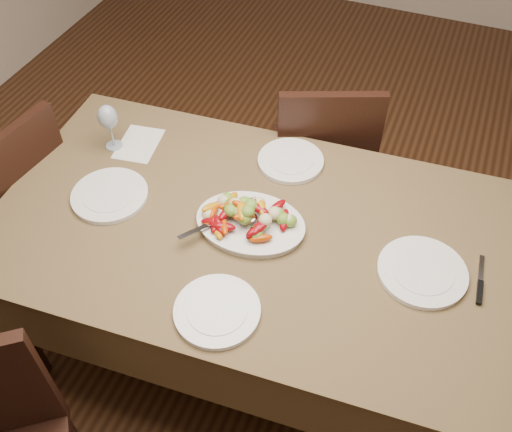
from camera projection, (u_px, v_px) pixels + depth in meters
The scene contains 14 objects.
floor at pixel (309, 325), 2.57m from camera, with size 6.00×6.00×0.00m, color #3C2212.
dining_table at pixel (256, 291), 2.24m from camera, with size 1.84×1.04×0.76m, color brown.
chair_far at pixel (320, 155), 2.63m from camera, with size 0.42×0.42×0.95m, color black, non-canonical shape.
chair_left at pixel (8, 206), 2.41m from camera, with size 0.42×0.42×0.95m, color black, non-canonical shape.
serving_platter at pixel (250, 225), 1.95m from camera, with size 0.37×0.27×0.02m, color white.
roasted_vegetables at pixel (250, 213), 1.91m from camera, with size 0.30×0.20×0.09m, color maroon, non-canonical shape.
serving_spoon at pixel (229, 221), 1.91m from camera, with size 0.28×0.06×0.03m, color #9EA0A8, non-canonical shape.
plate_left at pixel (110, 195), 2.05m from camera, with size 0.28×0.28×0.02m, color white.
plate_right at pixel (422, 272), 1.82m from camera, with size 0.29×0.29×0.02m, color white.
plate_far at pixel (291, 161), 2.17m from camera, with size 0.25×0.25×0.02m, color white.
plate_near at pixel (217, 311), 1.72m from camera, with size 0.26×0.26×0.02m, color white.
wine_glass at pixel (110, 126), 2.17m from camera, with size 0.08×0.08×0.20m, color #8C99A5, non-canonical shape.
menu_card at pixel (139, 144), 2.25m from camera, with size 0.15×0.21×0.00m, color silver.
table_knife at pixel (480, 282), 1.80m from camera, with size 0.02×0.20×0.01m, color #9EA0A8, non-canonical shape.
Camera 1 is at (0.28, -1.36, 2.23)m, focal length 40.00 mm.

